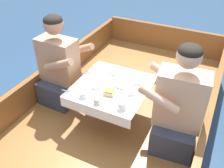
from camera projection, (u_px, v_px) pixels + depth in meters
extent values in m
plane|color=navy|center=(113.00, 138.00, 2.77)|extent=(60.00, 60.00, 0.00)
cube|color=brown|center=(113.00, 128.00, 2.68)|extent=(1.84, 3.57, 0.31)
cube|color=brown|center=(42.00, 83.00, 2.83)|extent=(0.06, 3.57, 0.32)
cube|color=brown|center=(204.00, 134.00, 2.18)|extent=(0.06, 3.57, 0.32)
cube|color=brown|center=(164.00, 37.00, 3.78)|extent=(1.72, 0.06, 0.37)
cylinder|color=#B2B2B7|center=(112.00, 103.00, 2.47)|extent=(0.07, 0.07, 0.39)
cube|color=brown|center=(112.00, 87.00, 2.36)|extent=(0.65, 0.68, 0.02)
cube|color=white|center=(112.00, 86.00, 2.35)|extent=(0.68, 0.71, 0.00)
cube|color=white|center=(94.00, 112.00, 2.12)|extent=(0.68, 0.00, 0.10)
cube|color=white|center=(127.00, 73.00, 2.64)|extent=(0.68, 0.00, 0.10)
cube|color=#333847|center=(62.00, 89.00, 2.79)|extent=(0.38, 0.45, 0.26)
cube|color=tan|center=(58.00, 60.00, 2.57)|extent=(0.41, 0.23, 0.47)
sphere|color=tan|center=(53.00, 25.00, 2.35)|extent=(0.19, 0.19, 0.19)
ellipsoid|color=black|center=(53.00, 20.00, 2.33)|extent=(0.18, 0.18, 0.11)
cylinder|color=tan|center=(80.00, 49.00, 2.60)|extent=(0.34, 0.08, 0.21)
cylinder|color=tan|center=(58.00, 65.00, 2.34)|extent=(0.34, 0.08, 0.21)
cube|color=#333847|center=(174.00, 132.00, 2.24)|extent=(0.40, 0.47, 0.26)
cube|color=tan|center=(181.00, 99.00, 2.02)|extent=(0.42, 0.25, 0.50)
sphere|color=tan|center=(189.00, 56.00, 1.79)|extent=(0.19, 0.19, 0.19)
ellipsoid|color=black|center=(190.00, 51.00, 1.77)|extent=(0.18, 0.18, 0.10)
cylinder|color=tan|center=(158.00, 99.00, 1.88)|extent=(0.34, 0.10, 0.21)
cylinder|color=tan|center=(168.00, 75.00, 2.15)|extent=(0.34, 0.10, 0.21)
cylinder|color=silver|center=(109.00, 94.00, 2.23)|extent=(0.21, 0.21, 0.01)
cylinder|color=silver|center=(99.00, 75.00, 2.48)|extent=(0.19, 0.19, 0.01)
cube|color=tan|center=(109.00, 92.00, 2.22)|extent=(0.11, 0.10, 0.04)
cube|color=gold|center=(109.00, 90.00, 2.20)|extent=(0.09, 0.09, 0.01)
cylinder|color=silver|center=(137.00, 80.00, 2.39)|extent=(0.12, 0.12, 0.04)
cylinder|color=beige|center=(137.00, 79.00, 2.39)|extent=(0.10, 0.10, 0.02)
cylinder|color=silver|center=(115.00, 70.00, 2.53)|extent=(0.14, 0.14, 0.04)
cylinder|color=beige|center=(115.00, 70.00, 2.53)|extent=(0.11, 0.11, 0.02)
cylinder|color=silver|center=(97.00, 84.00, 2.33)|extent=(0.12, 0.12, 0.04)
cylinder|color=beige|center=(97.00, 84.00, 2.32)|extent=(0.09, 0.09, 0.02)
cylinder|color=silver|center=(120.00, 83.00, 2.35)|extent=(0.14, 0.14, 0.04)
cylinder|color=beige|center=(120.00, 83.00, 2.34)|extent=(0.12, 0.12, 0.02)
cylinder|color=silver|center=(121.00, 105.00, 2.07)|extent=(0.08, 0.08, 0.06)
torus|color=silver|center=(127.00, 106.00, 2.05)|extent=(0.04, 0.01, 0.04)
cylinder|color=#3D2314|center=(121.00, 103.00, 2.05)|extent=(0.07, 0.07, 0.01)
cylinder|color=silver|center=(131.00, 92.00, 2.23)|extent=(0.06, 0.06, 0.05)
torus|color=silver|center=(135.00, 93.00, 2.21)|extent=(0.04, 0.01, 0.04)
cylinder|color=#3D2314|center=(131.00, 90.00, 2.22)|extent=(0.05, 0.05, 0.01)
cylinder|color=silver|center=(83.00, 95.00, 2.19)|extent=(0.07, 0.07, 0.05)
torus|color=silver|center=(87.00, 96.00, 2.17)|extent=(0.04, 0.01, 0.04)
cylinder|color=#3D2314|center=(83.00, 93.00, 2.18)|extent=(0.06, 0.06, 0.01)
cylinder|color=silver|center=(97.00, 101.00, 2.12)|extent=(0.06, 0.06, 0.05)
cylinder|color=beige|center=(97.00, 101.00, 2.12)|extent=(0.07, 0.07, 0.03)
cube|color=silver|center=(98.00, 68.00, 2.61)|extent=(0.16, 0.08, 0.00)
ellipsoid|color=silver|center=(94.00, 65.00, 2.65)|extent=(0.04, 0.02, 0.01)
cube|color=silver|center=(85.00, 86.00, 2.34)|extent=(0.17, 0.06, 0.00)
cube|color=silver|center=(93.00, 92.00, 2.26)|extent=(0.17, 0.05, 0.00)
ellipsoid|color=silver|center=(100.00, 93.00, 2.24)|extent=(0.04, 0.02, 0.01)
cube|color=silver|center=(70.00, 92.00, 2.27)|extent=(0.17, 0.03, 0.00)
ellipsoid|color=silver|center=(77.00, 93.00, 2.24)|extent=(0.04, 0.02, 0.01)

